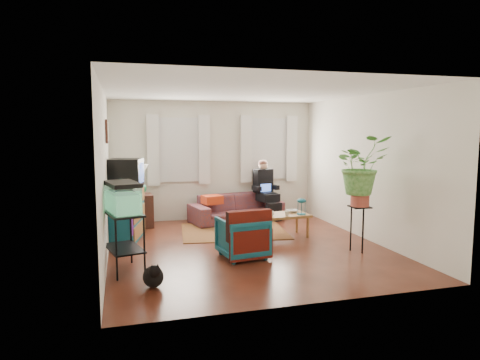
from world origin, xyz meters
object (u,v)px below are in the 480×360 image
object	(u,v)px
armchair	(242,235)
coffee_table	(280,226)
sofa	(237,203)
dresser	(124,214)
aquarium_stand	(124,242)
side_table	(141,211)
plant_stand	(359,229)

from	to	relation	value
armchair	coffee_table	bearing A→B (deg)	-142.36
sofa	dresser	distance (m)	2.58
armchair	coffee_table	distance (m)	1.47
aquarium_stand	dresser	bearing A→B (deg)	75.73
sofa	side_table	bearing A→B (deg)	168.77
coffee_table	armchair	bearing A→B (deg)	-138.95
sofa	side_table	world-z (taller)	sofa
dresser	aquarium_stand	bearing A→B (deg)	-76.32
side_table	armchair	xyz separation A→B (m)	(1.42, -2.57, 0.01)
aquarium_stand	plant_stand	size ratio (longest dim) A/B	1.12
armchair	dresser	bearing A→B (deg)	-49.72
sofa	coffee_table	size ratio (longest dim) A/B	1.94
sofa	armchair	distance (m)	2.67
aquarium_stand	plant_stand	bearing A→B (deg)	-13.82
sofa	dresser	bearing A→B (deg)	-169.09
dresser	armchair	size ratio (longest dim) A/B	1.52
plant_stand	side_table	bearing A→B (deg)	140.43
side_table	coffee_table	distance (m)	2.89
armchair	plant_stand	bearing A→B (deg)	166.63
sofa	aquarium_stand	world-z (taller)	aquarium_stand
coffee_table	aquarium_stand	bearing A→B (deg)	-160.33
aquarium_stand	plant_stand	distance (m)	3.69
coffee_table	plant_stand	distance (m)	1.53
aquarium_stand	coffee_table	distance (m)	3.07
plant_stand	armchair	bearing A→B (deg)	174.25
armchair	side_table	bearing A→B (deg)	-68.64
aquarium_stand	sofa	bearing A→B (deg)	35.68
coffee_table	plant_stand	size ratio (longest dim) A/B	1.38
sofa	coffee_table	distance (m)	1.63
sofa	aquarium_stand	bearing A→B (deg)	-142.47
dresser	aquarium_stand	distance (m)	1.80
side_table	plant_stand	distance (m)	4.34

